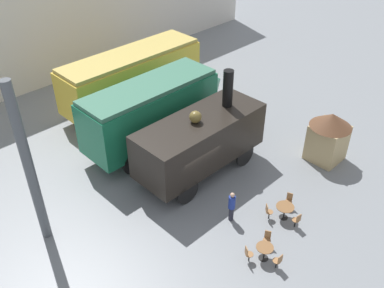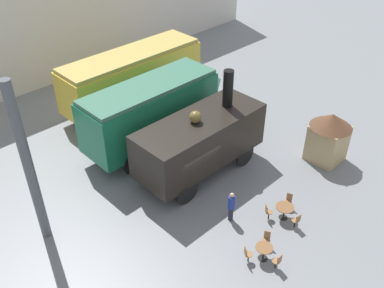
{
  "view_description": "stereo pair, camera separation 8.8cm",
  "coord_description": "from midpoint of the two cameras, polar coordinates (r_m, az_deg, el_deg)",
  "views": [
    {
      "loc": [
        -12.19,
        -12.62,
        14.94
      ],
      "look_at": [
        1.18,
        1.0,
        1.6
      ],
      "focal_mm": 40.0,
      "sensor_mm": 36.0,
      "label": 1
    },
    {
      "loc": [
        -12.13,
        -12.68,
        14.94
      ],
      "look_at": [
        1.18,
        1.0,
        1.6
      ],
      "focal_mm": 40.0,
      "sensor_mm": 36.0,
      "label": 2
    }
  ],
  "objects": [
    {
      "name": "cafe_chair_2",
      "position": [
        19.12,
        11.3,
        -15.0
      ],
      "size": [
        0.36,
        0.36,
        0.87
      ],
      "rotation": [
        0.0,
        0.0,
        7.82
      ],
      "color": "black",
      "rests_on": "ground_plane"
    },
    {
      "name": "visitor_person",
      "position": [
        20.6,
        5.19,
        -8.16
      ],
      "size": [
        0.34,
        0.34,
        1.68
      ],
      "color": "#262633",
      "rests_on": "ground_plane"
    },
    {
      "name": "cafe_chair_1",
      "position": [
        19.18,
        7.33,
        -14.27
      ],
      "size": [
        0.4,
        0.39,
        0.87
      ],
      "rotation": [
        0.0,
        0.0,
        5.73
      ],
      "color": "black",
      "rests_on": "ground_plane"
    },
    {
      "name": "streamlined_locomotive",
      "position": [
        25.21,
        -4.32,
        5.13
      ],
      "size": [
        10.11,
        2.82,
        4.1
      ],
      "color": "#196B47",
      "rests_on": "ground_plane"
    },
    {
      "name": "passenger_coach_vintage",
      "position": [
        29.24,
        -8.09,
        9.1
      ],
      "size": [
        9.95,
        2.9,
        3.92
      ],
      "color": "gold",
      "rests_on": "ground_plane"
    },
    {
      "name": "cafe_chair_4",
      "position": [
        20.99,
        13.71,
        -9.79
      ],
      "size": [
        0.36,
        0.37,
        0.87
      ],
      "rotation": [
        0.0,
        0.0,
        7.69
      ],
      "color": "black",
      "rests_on": "ground_plane"
    },
    {
      "name": "cafe_chair_3",
      "position": [
        21.15,
        10.0,
        -8.77
      ],
      "size": [
        0.41,
        0.4,
        0.87
      ],
      "rotation": [
        0.0,
        0.0,
        5.59
      ],
      "color": "black",
      "rests_on": "ground_plane"
    },
    {
      "name": "cafe_table_near",
      "position": [
        19.36,
        9.51,
        -13.75
      ],
      "size": [
        0.77,
        0.77,
        0.72
      ],
      "color": "black",
      "rests_on": "ground_plane"
    },
    {
      "name": "cafe_chair_5",
      "position": [
        21.95,
        12.69,
        -7.24
      ],
      "size": [
        0.39,
        0.38,
        0.87
      ],
      "rotation": [
        0.0,
        0.0,
        9.78
      ],
      "color": "black",
      "rests_on": "ground_plane"
    },
    {
      "name": "ground_plane",
      "position": [
        23.05,
        -0.46,
        -5.46
      ],
      "size": [
        80.0,
        80.0,
        0.0
      ],
      "primitive_type": "plane",
      "color": "gray"
    },
    {
      "name": "support_pillar",
      "position": [
        19.02,
        -21.06,
        -2.89
      ],
      "size": [
        0.44,
        0.44,
        8.0
      ],
      "color": "#4C5156",
      "rests_on": "ground_plane"
    },
    {
      "name": "cafe_table_mid",
      "position": [
        21.3,
        12.16,
        -8.44
      ],
      "size": [
        0.88,
        0.88,
        0.73
      ],
      "color": "black",
      "rests_on": "ground_plane"
    },
    {
      "name": "ticket_kiosk",
      "position": [
        25.13,
        17.67,
        1.24
      ],
      "size": [
        2.34,
        2.34,
        3.0
      ],
      "color": "tan",
      "rests_on": "ground_plane"
    },
    {
      "name": "backdrop_wall",
      "position": [
        32.73,
        -20.87,
        14.13
      ],
      "size": [
        44.0,
        0.15,
        9.0
      ],
      "color": "silver",
      "rests_on": "ground_plane"
    },
    {
      "name": "steam_locomotive",
      "position": [
        22.69,
        1.03,
        0.66
      ],
      "size": [
        7.44,
        2.83,
        5.47
      ],
      "color": "black",
      "rests_on": "ground_plane"
    },
    {
      "name": "cafe_chair_0",
      "position": [
        19.9,
        9.87,
        -12.24
      ],
      "size": [
        0.4,
        0.39,
        0.87
      ],
      "rotation": [
        0.0,
        0.0,
        3.63
      ],
      "color": "black",
      "rests_on": "ground_plane"
    }
  ]
}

